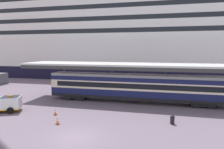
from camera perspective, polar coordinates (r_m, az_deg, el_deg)
ground_plane at (r=19.53m, az=-10.11°, el=-16.48°), size 400.00×400.00×0.00m
cruise_ship at (r=63.17m, az=-3.79°, el=9.42°), size 153.68×24.17×31.29m
platform_canopy at (r=30.56m, az=6.52°, el=2.49°), size 34.12×6.21×5.61m
train_carriage at (r=30.55m, az=6.34°, el=-3.32°), size 25.41×2.81×4.11m
service_truck at (r=29.38m, az=-27.67°, el=-7.13°), size 5.57×4.00×2.02m
traffic_cone_near at (r=25.92m, az=-15.20°, el=-9.86°), size 0.36×0.36×0.71m
traffic_cone_mid at (r=22.81m, az=-14.65°, el=-12.11°), size 0.36×0.36×0.76m
quay_bollard at (r=23.01m, az=16.13°, el=-11.60°), size 0.48×0.48×0.96m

